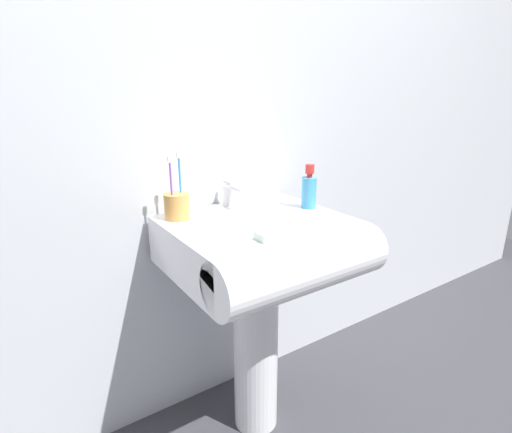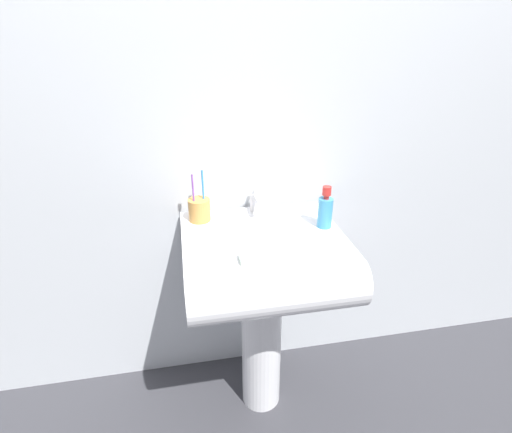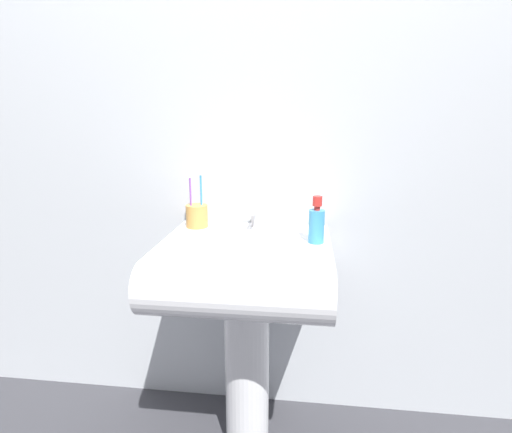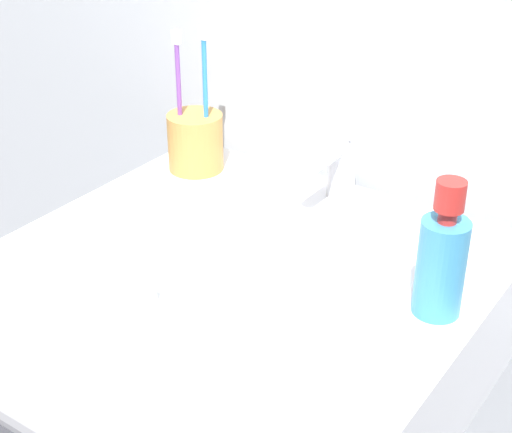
% 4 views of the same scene
% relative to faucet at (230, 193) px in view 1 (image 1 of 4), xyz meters
% --- Properties ---
extents(ground_plane, '(6.00, 6.00, 0.00)m').
position_rel_faucet_xyz_m(ground_plane, '(-0.01, -0.18, -0.89)').
color(ground_plane, '#38383D').
rests_on(ground_plane, ground).
extents(wall_back, '(5.00, 0.05, 2.40)m').
position_rel_faucet_xyz_m(wall_back, '(-0.01, 0.10, 0.31)').
color(wall_back, silver).
rests_on(wall_back, ground).
extents(sink_pedestal, '(0.16, 0.16, 0.67)m').
position_rel_faucet_xyz_m(sink_pedestal, '(-0.01, -0.18, -0.55)').
color(sink_pedestal, white).
rests_on(sink_pedestal, ground).
extents(sink_basin, '(0.58, 0.56, 0.16)m').
position_rel_faucet_xyz_m(sink_basin, '(-0.01, -0.25, -0.13)').
color(sink_basin, white).
rests_on(sink_basin, sink_pedestal).
extents(faucet, '(0.04, 0.13, 0.09)m').
position_rel_faucet_xyz_m(faucet, '(0.00, 0.00, 0.00)').
color(faucet, silver).
rests_on(faucet, sink_basin).
extents(toothbrush_cup, '(0.08, 0.08, 0.22)m').
position_rel_faucet_xyz_m(toothbrush_cup, '(-0.23, -0.03, -0.00)').
color(toothbrush_cup, '#D19347').
rests_on(toothbrush_cup, sink_basin).
extents(soap_bottle, '(0.05, 0.05, 0.16)m').
position_rel_faucet_xyz_m(soap_bottle, '(0.23, -0.18, 0.02)').
color(soap_bottle, '#3F99CC').
rests_on(soap_bottle, sink_basin).
extents(bar_soap, '(0.08, 0.05, 0.02)m').
position_rel_faucet_xyz_m(bar_soap, '(-0.08, -0.36, -0.04)').
color(bar_soap, silver).
rests_on(bar_soap, sink_basin).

